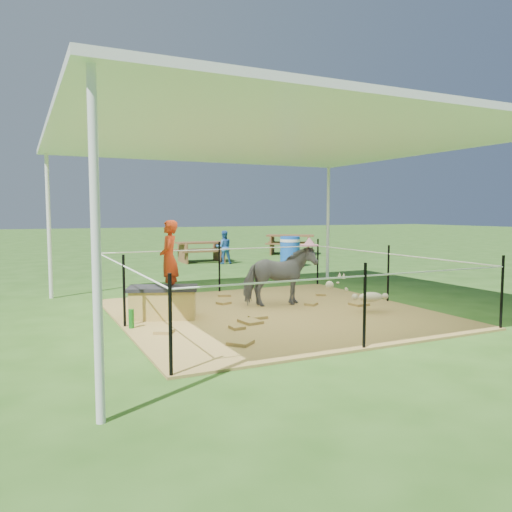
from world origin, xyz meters
name	(u,v)px	position (x,y,z in m)	size (l,w,h in m)	color
ground	(273,314)	(0.00, 0.00, 0.00)	(90.00, 90.00, 0.00)	#2D5919
hay_patch	(273,313)	(0.00, 0.00, 0.01)	(4.60, 4.60, 0.03)	brown
canopy_tent	(273,137)	(0.00, 0.00, 2.69)	(6.30, 6.30, 2.90)	silver
rope_fence	(273,272)	(0.00, 0.00, 0.64)	(4.54, 4.54, 1.00)	black
straw_bale	(163,304)	(-1.64, 0.30, 0.24)	(0.93, 0.46, 0.41)	olive
dark_cloth	(163,288)	(-1.64, 0.30, 0.47)	(0.99, 0.51, 0.05)	black
woman	(169,252)	(-1.54, 0.30, 1.00)	(0.40, 0.27, 1.11)	red
green_bottle	(131,319)	(-2.19, -0.15, 0.16)	(0.07, 0.07, 0.26)	#166619
pony	(279,276)	(0.34, 0.42, 0.52)	(0.53, 1.16, 0.98)	#535359
pink_hat	(280,242)	(0.34, 0.42, 1.08)	(0.31, 0.31, 0.14)	pink
foal	(371,295)	(1.35, -0.66, 0.30)	(0.96, 0.53, 0.53)	#C7B492
trash_barrel	(290,252)	(3.52, 5.70, 0.44)	(0.56, 0.56, 0.88)	blue
picnic_table_near	(201,252)	(1.69, 8.16, 0.32)	(1.53, 1.11, 0.64)	brown
picnic_table_far	(290,245)	(5.68, 9.51, 0.36)	(1.75, 1.26, 0.73)	brown
distant_person	(224,247)	(2.12, 7.30, 0.51)	(0.49, 0.38, 1.02)	#3069B6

